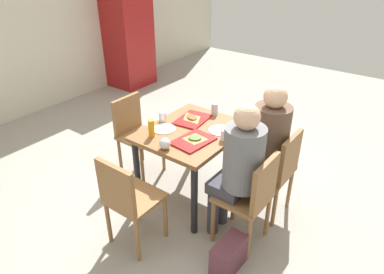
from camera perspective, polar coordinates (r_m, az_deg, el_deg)
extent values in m
cube|color=#9E998E|center=(3.66, 0.00, -9.43)|extent=(10.00, 10.00, 0.02)
cube|color=brown|center=(3.25, 0.00, 0.85)|extent=(0.96, 0.80, 0.04)
cylinder|color=black|center=(3.01, 0.37, -10.38)|extent=(0.06, 0.06, 0.71)
cylinder|color=black|center=(3.60, 8.39, -3.42)|extent=(0.06, 0.06, 0.71)
cylinder|color=black|center=(3.38, -8.97, -5.88)|extent=(0.06, 0.06, 0.71)
cylinder|color=black|center=(3.91, -0.28, -0.26)|extent=(0.06, 0.06, 0.71)
cube|color=olive|center=(2.93, 8.29, -9.72)|extent=(0.40, 0.40, 0.03)
cube|color=olive|center=(2.74, 11.91, -7.52)|extent=(0.38, 0.04, 0.40)
cylinder|color=olive|center=(3.03, 3.47, -13.64)|extent=(0.04, 0.04, 0.44)
cylinder|color=olive|center=(3.25, 6.85, -10.31)|extent=(0.04, 0.04, 0.44)
cylinder|color=olive|center=(2.91, 9.27, -16.21)|extent=(0.04, 0.04, 0.44)
cylinder|color=olive|center=(3.14, 12.30, -12.51)|extent=(0.04, 0.04, 0.44)
cube|color=olive|center=(3.28, 12.44, -5.36)|extent=(0.40, 0.40, 0.03)
cube|color=olive|center=(3.12, 15.82, -3.15)|extent=(0.38, 0.04, 0.40)
cylinder|color=olive|center=(3.35, 8.10, -9.05)|extent=(0.04, 0.04, 0.44)
cylinder|color=olive|center=(3.60, 10.79, -6.30)|extent=(0.04, 0.04, 0.44)
cylinder|color=olive|center=(3.24, 13.41, -11.12)|extent=(0.04, 0.04, 0.44)
cylinder|color=olive|center=(3.50, 15.77, -8.10)|extent=(0.04, 0.04, 0.44)
cube|color=olive|center=(3.80, -8.48, 0.09)|extent=(0.40, 0.40, 0.03)
cube|color=olive|center=(3.82, -10.65, 3.70)|extent=(0.38, 0.04, 0.40)
cylinder|color=olive|center=(3.91, -4.72, -2.64)|extent=(0.04, 0.04, 0.44)
cylinder|color=olive|center=(3.71, -8.17, -4.84)|extent=(0.04, 0.04, 0.44)
cylinder|color=olive|center=(4.12, -8.30, -1.14)|extent=(0.04, 0.04, 0.44)
cylinder|color=olive|center=(3.92, -11.75, -3.13)|extent=(0.04, 0.04, 0.44)
cube|color=olive|center=(2.92, -9.35, -9.87)|extent=(0.40, 0.40, 0.03)
cube|color=olive|center=(2.70, -12.43, -8.16)|extent=(0.04, 0.38, 0.40)
cylinder|color=olive|center=(3.26, -9.02, -10.42)|extent=(0.04, 0.04, 0.44)
cylinder|color=olive|center=(3.07, -4.40, -12.94)|extent=(0.04, 0.04, 0.44)
cylinder|color=olive|center=(3.09, -13.57, -13.49)|extent=(0.04, 0.04, 0.44)
cylinder|color=olive|center=(2.90, -8.96, -16.44)|extent=(0.04, 0.04, 0.44)
cylinder|color=#383842|center=(3.10, 3.48, -12.08)|extent=(0.10, 0.10, 0.47)
cylinder|color=#383842|center=(3.20, 5.09, -10.55)|extent=(0.10, 0.10, 0.47)
cube|color=#383842|center=(2.93, 6.15, -7.82)|extent=(0.32, 0.28, 0.10)
cylinder|color=slate|center=(2.72, 8.48, -3.38)|extent=(0.32, 0.32, 0.52)
sphere|color=#DBAD89|center=(2.55, 9.04, 3.28)|extent=(0.20, 0.20, 0.20)
cylinder|color=#383842|center=(3.43, 7.99, -7.74)|extent=(0.10, 0.10, 0.47)
cylinder|color=#383842|center=(3.54, 9.28, -6.47)|extent=(0.10, 0.10, 0.47)
cube|color=#383842|center=(3.29, 10.53, -3.69)|extent=(0.32, 0.28, 0.10)
cylinder|color=brown|center=(3.10, 12.83, 0.50)|extent=(0.32, 0.32, 0.52)
sphere|color=#DBAD89|center=(2.95, 13.57, 6.48)|extent=(0.20, 0.20, 0.20)
cube|color=#B21414|center=(3.05, 0.21, -0.63)|extent=(0.39, 0.30, 0.02)
cube|color=#B21414|center=(3.42, 0.08, 2.90)|extent=(0.39, 0.30, 0.02)
cylinder|color=white|center=(3.27, -4.61, 1.35)|extent=(0.22, 0.22, 0.01)
cylinder|color=white|center=(3.24, 4.65, 1.09)|extent=(0.22, 0.22, 0.01)
pyramid|color=#C68C47|center=(3.06, 0.49, -0.21)|extent=(0.22, 0.22, 0.01)
ellipsoid|color=#4C7233|center=(3.05, 0.49, -0.05)|extent=(0.15, 0.16, 0.01)
pyramid|color=#C68C47|center=(3.43, -0.03, 3.22)|extent=(0.22, 0.24, 0.01)
ellipsoid|color=#B74723|center=(3.43, -0.03, 3.37)|extent=(0.15, 0.17, 0.01)
cylinder|color=white|center=(3.40, -4.84, 3.35)|extent=(0.07, 0.07, 0.10)
cylinder|color=white|center=(3.07, 5.34, 0.38)|extent=(0.07, 0.07, 0.10)
cylinder|color=#B7BCC6|center=(3.53, 3.73, 4.62)|extent=(0.07, 0.07, 0.12)
cylinder|color=orange|center=(3.12, -6.68, 1.42)|extent=(0.06, 0.06, 0.16)
sphere|color=silver|center=(2.93, -4.48, -1.09)|extent=(0.10, 0.10, 0.10)
cube|color=#592D38|center=(2.88, 6.04, -18.87)|extent=(0.32, 0.17, 0.28)
cube|color=maroon|center=(6.38, -10.47, 16.68)|extent=(0.70, 0.60, 1.90)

